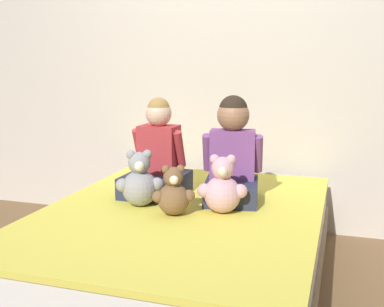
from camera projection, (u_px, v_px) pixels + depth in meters
name	position (u px, v px, depth m)	size (l,w,h in m)	color
ground_plane	(183.00, 283.00, 2.75)	(14.00, 14.00, 0.00)	brown
wall_behind_bed	(231.00, 61.00, 3.56)	(8.00, 0.06, 2.50)	beige
bed	(183.00, 247.00, 2.71)	(1.51, 1.97, 0.45)	#997F60
child_on_left	(157.00, 159.00, 2.94)	(0.36, 0.40, 0.59)	#282D47
child_on_right	(232.00, 155.00, 2.79)	(0.37, 0.40, 0.61)	#282D47
teddy_bear_held_by_left_child	(140.00, 182.00, 2.70)	(0.25, 0.20, 0.32)	#939399
teddy_bear_held_by_right_child	(222.00, 188.00, 2.57)	(0.26, 0.20, 0.32)	#DBA3B2
teddy_bear_between_children	(173.00, 194.00, 2.54)	(0.21, 0.17, 0.27)	brown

